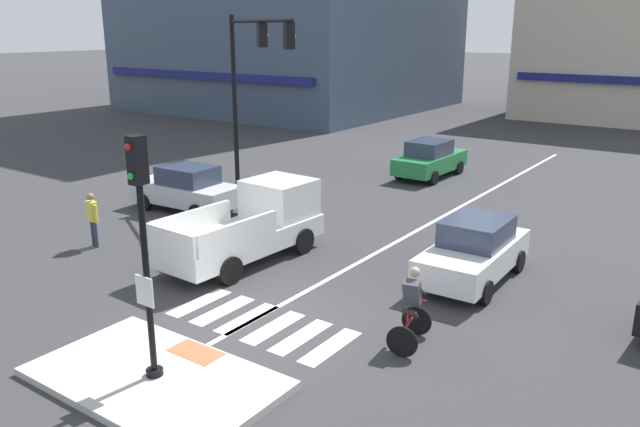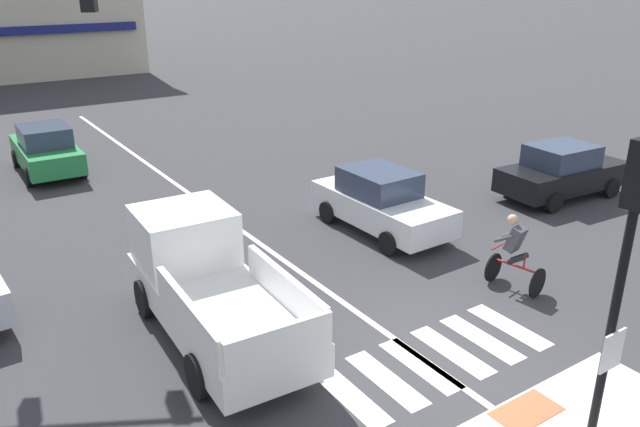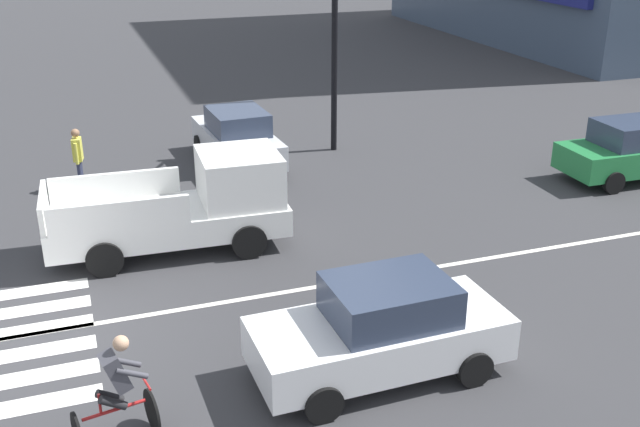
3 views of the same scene
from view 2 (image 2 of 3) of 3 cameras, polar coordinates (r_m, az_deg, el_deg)
name	(u,v)px [view 2 (image 2 of 3)]	position (r m, az deg, el deg)	size (l,w,h in m)	color
ground_plane	(439,360)	(11.66, 10.77, -12.94)	(300.00, 300.00, 0.00)	#333335
tactile_pad_front	(526,411)	(10.59, 18.24, -16.69)	(1.10, 0.60, 0.01)	#DB5B38
signal_pole	(621,280)	(8.72, 25.67, -5.47)	(0.44, 0.38, 4.51)	black
crosswalk_stripe_a	(350,395)	(10.66, 2.71, -16.18)	(0.44, 1.80, 0.01)	silver
crosswalk_stripe_b	(386,380)	(11.05, 6.03, -14.77)	(0.44, 1.80, 0.01)	silver
crosswalk_stripe_c	(420,365)	(11.47, 9.09, -13.42)	(0.44, 1.80, 0.01)	silver
crosswalk_stripe_d	(452,351)	(11.93, 11.88, -12.13)	(0.44, 1.80, 0.01)	silver
crosswalk_stripe_e	(481,338)	(12.42, 14.44, -10.92)	(0.44, 1.80, 0.01)	silver
crosswalk_stripe_f	(509,326)	(12.94, 16.78, -9.79)	(0.44, 1.80, 0.01)	silver
lane_centre_line	(200,201)	(19.15, -10.82, 1.10)	(0.14, 28.00, 0.01)	silver
car_black_cross_right	(562,171)	(20.30, 21.11, 3.59)	(4.19, 2.02, 1.64)	black
car_white_eastbound_mid	(381,201)	(16.54, 5.56, 1.10)	(1.91, 4.14, 1.64)	white
car_green_westbound_distant	(46,150)	(23.23, -23.61, 5.34)	(1.89, 4.13, 1.64)	#237A3D
pickup_truck_white_westbound_near	(207,282)	(12.10, -10.23, -6.17)	(2.24, 5.18, 2.08)	white
cyclist	(515,251)	(14.05, 17.27, -3.30)	(0.86, 1.20, 1.68)	black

